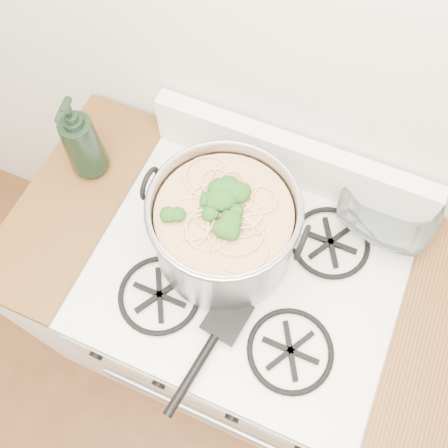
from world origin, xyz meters
TOP-DOWN VIEW (x-y plane):
  - gas_range at (0.00, 1.26)m, footprint 0.76×0.66m
  - counter_left at (-0.51, 1.26)m, footprint 0.25×0.65m
  - stock_pot at (-0.07, 1.29)m, footprint 0.37×0.34m
  - spatula at (0.01, 1.13)m, footprint 0.33×0.35m
  - glass_bowl at (0.28, 1.54)m, footprint 0.11×0.11m
  - bottle at (-0.50, 1.37)m, footprint 0.12×0.12m

SIDE VIEW (x-z plane):
  - gas_range at x=0.00m, z-range -0.03..0.90m
  - counter_left at x=-0.51m, z-range 0.00..0.92m
  - spatula at x=0.01m, z-range 0.92..0.95m
  - glass_bowl at x=0.28m, z-range 0.92..0.95m
  - stock_pot at x=-0.07m, z-range 0.92..1.15m
  - bottle at x=-0.50m, z-range 0.92..1.19m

